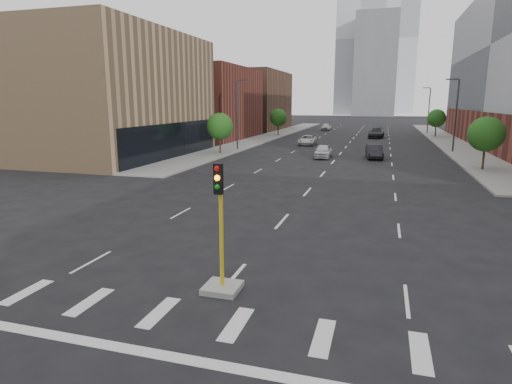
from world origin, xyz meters
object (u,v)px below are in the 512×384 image
at_px(car_near_left, 323,151).
at_px(car_far_left, 308,140).
at_px(car_mid_right, 374,152).
at_px(car_distant, 326,127).
at_px(car_deep_right, 376,133).
at_px(median_traffic_signal, 222,264).

xyz_separation_m(car_near_left, car_far_left, (-4.25, 14.29, -0.05)).
height_order(car_mid_right, car_distant, car_distant).
bearing_deg(car_deep_right, median_traffic_signal, -88.67).
xyz_separation_m(median_traffic_signal, car_far_left, (-5.75, 50.49, -0.26)).
distance_m(car_near_left, car_far_left, 14.90).
relative_size(median_traffic_signal, car_deep_right, 0.74).
distance_m(median_traffic_signal, car_near_left, 36.24).
height_order(median_traffic_signal, car_near_left, median_traffic_signal).
relative_size(car_mid_right, car_far_left, 0.93).
xyz_separation_m(car_near_left, car_mid_right, (5.62, 1.12, 0.02)).
xyz_separation_m(car_mid_right, car_far_left, (-9.86, 13.16, -0.07)).
xyz_separation_m(car_near_left, car_deep_right, (5.31, 30.25, 0.10)).
bearing_deg(car_distant, car_far_left, -85.66).
distance_m(car_near_left, car_distant, 48.01).
bearing_deg(car_deep_right, car_distant, 127.06).
xyz_separation_m(car_deep_right, car_distant, (-11.07, 17.42, -0.06)).
bearing_deg(car_deep_right, car_mid_right, -84.79).
xyz_separation_m(car_near_left, car_distant, (-5.76, 47.67, 0.04)).
bearing_deg(car_deep_right, car_near_left, -95.34).
relative_size(median_traffic_signal, car_mid_right, 0.93).
height_order(median_traffic_signal, car_far_left, median_traffic_signal).
bearing_deg(car_far_left, median_traffic_signal, -85.85).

